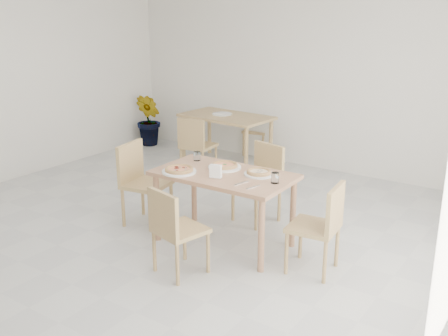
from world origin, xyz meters
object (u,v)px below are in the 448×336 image
Objects in this scene: pizza_pepperoni at (179,169)px; pizza_margherita at (225,165)px; main_table at (224,182)px; chair_west at (140,177)px; tumbler_a at (275,178)px; plate_mushroom at (259,174)px; tumbler_b at (197,156)px; plate_margherita at (225,167)px; chair_back_s at (195,143)px; plate_pepperoni at (179,171)px; potted_plant at (150,120)px; chair_back_n at (258,126)px; pizza_mushroom at (259,172)px; second_table at (226,122)px; napkin_holder at (216,172)px; chair_north at (262,177)px; chair_south at (173,226)px; chair_east at (322,222)px; plate_empty at (222,114)px.

pizza_margherita is at bearing 52.13° from pizza_pepperoni.
main_table is 1.52× the size of chair_west.
main_table is 0.58m from tumbler_a.
tumbler_b is at bearing 176.24° from plate_mushroom.
chair_west is 2.58× the size of pizza_pepperoni.
plate_margherita is 0.96× the size of pizza_pepperoni.
plate_pepperoni is at bearing 118.19° from chair_back_s.
potted_plant is at bearing 141.59° from main_table.
pizza_mushroom is at bearing -71.85° from chair_back_n.
pizza_margherita reaches higher than plate_pepperoni.
tumbler_a is 0.07× the size of second_table.
chair_north is at bearing 75.89° from napkin_holder.
chair_back_s is at bearing 136.06° from pizza_margherita.
main_table is 4.97× the size of pizza_mushroom.
napkin_holder reaches higher than chair_south.
potted_plant is at bearing 136.78° from pizza_pepperoni.
pizza_margherita is (0.98, 0.21, 0.26)m from chair_west.
chair_east is 0.61× the size of second_table.
plate_empty is at bearing 116.50° from plate_pepperoni.
plate_margherita is 0.47m from pizza_pepperoni.
potted_plant is (-3.26, 2.48, -0.21)m from main_table.
plate_mushroom is 2.90× the size of tumbler_a.
plate_margherita is at bearing 121.09° from main_table.
plate_empty is (-1.57, 2.21, -0.02)m from pizza_margherita.
pizza_margherita is 0.37× the size of chair_back_s.
chair_west reaches higher than pizza_margherita.
tumbler_b is 0.64m from napkin_holder.
tumbler_a is at bearing 0.75° from main_table.
plate_margherita is at bearing -36.42° from potted_plant.
potted_plant reaches higher than plate_empty.
second_table is at bearing 130.68° from pizza_mushroom.
tumbler_a is at bearing -32.77° from potted_plant.
chair_back_s is (-1.19, 1.80, -0.29)m from pizza_pepperoni.
tumbler_a is (0.64, -0.12, 0.02)m from pizza_margherita.
pizza_mushroom is 4.28m from potted_plant.
plate_mushroom is at bearing -33.20° from potted_plant.
plate_pepperoni is 0.97m from tumbler_a.
chair_south reaches higher than second_table.
chair_back_s is at bearing 115.17° from napkin_holder.
plate_empty is at bearing 149.36° from chair_north.
chair_west is 2.13m from chair_east.
second_table is at bearing -49.77° from chair_south.
chair_back_s reaches higher than plate_mushroom.
chair_back_n is 0.86× the size of potted_plant.
tumbler_b is 3.11m from chair_back_n.
main_table is 0.54m from tumbler_b.
chair_back_n is (-1.11, 3.35, -0.31)m from plate_pepperoni.
pizza_margherita is at bearing -52.16° from second_table.
pizza_mushroom reaches higher than main_table.
chair_east is at bearing -29.88° from potted_plant.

